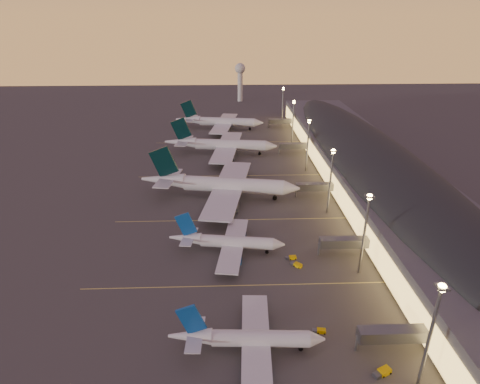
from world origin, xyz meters
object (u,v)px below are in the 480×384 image
(airliner_wide_mid, at_px, (221,145))
(baggage_tug_c, at_px, (291,258))
(airliner_wide_near, at_px, (220,185))
(radar_tower, at_px, (240,76))
(airliner_narrow_south, at_px, (247,339))
(baggage_tug_d, at_px, (297,265))
(baggage_tug_b, at_px, (320,331))
(baggage_tug_a, at_px, (383,372))
(airliner_wide_far, at_px, (219,122))
(airliner_narrow_north, at_px, (227,242))

(airliner_wide_mid, xyz_separation_m, baggage_tug_c, (23.01, -105.48, -4.68))
(airliner_wide_near, xyz_separation_m, radar_tower, (16.17, 203.88, 16.33))
(airliner_wide_near, height_order, baggage_tug_c, airliner_wide_near)
(airliner_narrow_south, height_order, baggage_tug_c, airliner_narrow_south)
(baggage_tug_c, relative_size, baggage_tug_d, 0.96)
(airliner_wide_near, distance_m, airliner_wide_mid, 57.40)
(airliner_narrow_south, distance_m, radar_tower, 289.65)
(baggage_tug_c, bearing_deg, airliner_wide_mid, 98.62)
(baggage_tug_b, distance_m, baggage_tug_c, 32.17)
(radar_tower, xyz_separation_m, baggage_tug_d, (7.94, -255.99, -21.38))
(baggage_tug_b, bearing_deg, baggage_tug_a, -41.01)
(airliner_wide_mid, bearing_deg, airliner_wide_far, 99.14)
(airliner_wide_mid, bearing_deg, radar_tower, 91.46)
(radar_tower, height_order, baggage_tug_d, radar_tower)
(baggage_tug_b, xyz_separation_m, baggage_tug_c, (-1.98, 32.11, 0.03))
(airliner_narrow_north, bearing_deg, radar_tower, 94.94)
(airliner_narrow_north, xyz_separation_m, baggage_tug_a, (33.12, -50.32, -2.93))
(airliner_wide_far, bearing_deg, baggage_tug_a, -70.38)
(airliner_narrow_north, xyz_separation_m, baggage_tug_b, (22.34, -37.47, -3.06))
(airliner_wide_mid, bearing_deg, baggage_tug_c, -69.96)
(airliner_wide_near, bearing_deg, baggage_tug_a, -59.29)
(airliner_wide_far, bearing_deg, baggage_tug_d, -71.84)
(airliner_narrow_north, height_order, baggage_tug_a, airliner_narrow_north)
(airliner_wide_near, relative_size, baggage_tug_a, 15.13)
(airliner_narrow_north, bearing_deg, baggage_tug_a, -48.59)
(airliner_wide_mid, relative_size, airliner_wide_far, 1.05)
(airliner_wide_near, relative_size, radar_tower, 2.07)
(baggage_tug_a, bearing_deg, radar_tower, 69.12)
(airliner_narrow_north, distance_m, baggage_tug_d, 23.56)
(baggage_tug_a, distance_m, baggage_tug_b, 16.77)
(airliner_wide_mid, relative_size, radar_tower, 1.92)
(airliner_wide_far, bearing_deg, airliner_wide_near, -80.09)
(radar_tower, bearing_deg, airliner_wide_near, -94.54)
(airliner_narrow_north, xyz_separation_m, airliner_wide_far, (-3.94, 152.67, 1.41))
(radar_tower, bearing_deg, airliner_wide_far, -100.49)
(radar_tower, relative_size, baggage_tug_a, 7.32)
(airliner_narrow_south, height_order, airliner_wide_far, airliner_wide_far)
(airliner_wide_mid, distance_m, radar_tower, 148.31)
(airliner_wide_near, relative_size, baggage_tug_b, 20.12)
(airliner_narrow_south, bearing_deg, airliner_wide_mid, 95.78)
(airliner_wide_mid, relative_size, baggage_tug_d, 17.29)
(airliner_wide_mid, height_order, baggage_tug_c, airliner_wide_mid)
(baggage_tug_a, relative_size, baggage_tug_b, 1.33)
(baggage_tug_b, bearing_deg, airliner_wide_mid, 109.29)
(airliner_wide_near, height_order, airliner_wide_mid, airliner_wide_near)
(airliner_narrow_south, xyz_separation_m, airliner_narrow_north, (-4.33, 42.31, 0.18))
(airliner_wide_near, height_order, baggage_tug_a, airliner_wide_near)
(airliner_narrow_south, distance_m, airliner_wide_near, 85.35)
(airliner_narrow_north, bearing_deg, baggage_tug_c, -6.69)
(baggage_tug_a, bearing_deg, baggage_tug_b, 105.33)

